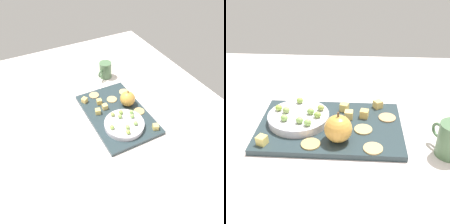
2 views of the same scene
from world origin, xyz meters
TOP-DOWN VIEW (x-y plane):
  - table at (0.00, 0.00)cm, footprint 140.32×107.45cm
  - platter at (2.61, 2.79)cm, footprint 38.27×24.89cm
  - serving_dish at (11.28, 1.55)cm, footprint 16.60×16.60cm
  - apple_whole at (-0.26, 9.65)cm, footprint 6.90×6.90cm
  - apple_stem at (-0.26, 9.65)cm, footprint 0.50×0.50cm
  - cheese_cube_0 at (18.36, 12.34)cm, footprint 2.89×2.89cm
  - cheese_cube_1 at (-6.56, -1.52)cm, footprint 2.64×2.64cm
  - cheese_cube_2 at (-10.63, -7.15)cm, footprint 3.08×3.08cm
  - cheese_cube_3 at (-2.28, -0.74)cm, footprint 2.36×2.36cm
  - cheese_cube_4 at (-0.88, -4.83)cm, footprint 2.78×2.78cm
  - cracker_0 at (-12.95, -1.34)cm, footprint 4.72×4.72cm
  - cracker_1 at (-6.25, 4.85)cm, footprint 4.72×4.72cm
  - cracker_2 at (-8.51, 12.68)cm, footprint 4.72×4.72cm
  - cracker_3 at (6.58, 11.90)cm, footprint 4.72×4.72cm
  - grape_0 at (11.91, -4.48)cm, footprint 1.93×1.74cm
  - grape_1 at (14.34, 5.05)cm, footprint 1.93×1.74cm
  - grape_2 at (5.46, -0.83)cm, footprint 1.93×1.74cm
  - grape_3 at (10.17, 5.93)cm, footprint 1.93×1.74cm
  - grape_4 at (7.92, 6.91)cm, footprint 1.93×1.74cm
  - grape_5 at (14.69, 1.06)cm, footprint 1.93×1.74cm
  - grape_6 at (7.97, 1.34)cm, footprint 1.93×1.74cm
  - grape_7 at (17.00, -0.36)cm, footprint 1.93×1.74cm
  - grape_8 at (5.91, 2.89)cm, footprint 1.93×1.74cm
  - cup at (-26.54, 11.47)cm, footprint 6.84×9.06cm

SIDE VIEW (x-z plane):
  - table at x=0.00cm, z-range 0.00..3.38cm
  - platter at x=2.61cm, z-range 3.38..4.93cm
  - cracker_0 at x=-12.95cm, z-range 4.93..5.33cm
  - cracker_1 at x=-6.25cm, z-range 4.93..5.33cm
  - cracker_2 at x=-8.51cm, z-range 4.93..5.33cm
  - cracker_3 at x=6.58cm, z-range 4.93..5.33cm
  - serving_dish at x=11.28cm, z-range 4.93..7.12cm
  - cheese_cube_0 at x=18.36cm, z-range 4.93..7.16cm
  - cheese_cube_1 at x=-6.56cm, z-range 4.93..7.16cm
  - cheese_cube_2 at x=-10.63cm, z-range 4.93..7.16cm
  - cheese_cube_3 at x=-2.28cm, z-range 4.93..7.16cm
  - cheese_cube_4 at x=-0.88cm, z-range 4.93..7.16cm
  - cup at x=-26.54cm, z-range 3.38..11.96cm
  - grape_8 at x=5.91cm, z-range 7.12..8.77cm
  - grape_2 at x=5.46cm, z-range 7.12..8.79cm
  - grape_5 at x=14.69cm, z-range 7.12..8.82cm
  - grape_6 at x=7.97cm, z-range 7.12..8.85cm
  - grape_7 at x=17.00cm, z-range 7.12..8.85cm
  - grape_3 at x=10.17cm, z-range 7.12..8.85cm
  - grape_1 at x=14.34cm, z-range 7.12..8.87cm
  - grape_0 at x=11.91cm, z-range 7.12..8.90cm
  - grape_4 at x=7.92cm, z-range 7.12..8.92cm
  - apple_whole at x=-0.26cm, z-range 4.93..11.83cm
  - apple_stem at x=-0.26cm, z-range 11.83..13.03cm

